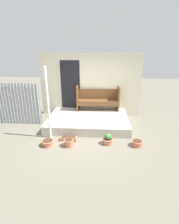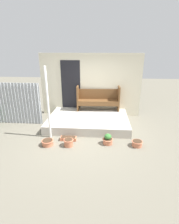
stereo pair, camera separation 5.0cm
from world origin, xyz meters
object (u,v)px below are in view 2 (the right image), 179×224
support_post (48,104)px  flower_pot_right (108,140)px  flower_pot_left (48,142)px  flower_pot_middle (69,142)px  planter_box_rect (68,138)px  flower_pot_far_right (137,143)px  bench (98,98)px

support_post → flower_pot_right: size_ratio=6.86×
flower_pot_left → flower_pot_middle: size_ratio=1.22×
flower_pot_middle → support_post: bearing=144.6°
flower_pot_left → flower_pot_right: (1.82, 0.22, 0.05)m
flower_pot_right → flower_pot_left: bearing=-173.1°
flower_pot_left → planter_box_rect: 0.67m
flower_pot_right → flower_pot_far_right: size_ratio=1.01×
flower_pot_left → planter_box_rect: (0.57, 0.36, -0.04)m
support_post → bench: (1.50, 1.95, -0.33)m
support_post → flower_pot_far_right: support_post is taller
flower_pot_left → flower_pot_right: size_ratio=1.11×
flower_pot_left → flower_pot_right: bearing=6.9°
support_post → flower_pot_left: bearing=-83.5°
flower_pot_far_right → flower_pot_left: bearing=-176.7°
flower_pot_middle → flower_pot_far_right: flower_pot_middle is taller
flower_pot_right → flower_pot_far_right: flower_pot_right is taller
flower_pot_middle → bench: bearing=72.0°
support_post → flower_pot_left: 1.17m
bench → flower_pot_left: bearing=-123.4°
support_post → planter_box_rect: size_ratio=4.51×
support_post → flower_pot_right: (1.88, -0.29, -1.01)m
flower_pot_middle → flower_pot_right: size_ratio=0.90×
support_post → flower_pot_middle: size_ratio=7.59×
flower_pot_left → flower_pot_right: flower_pot_right is taller
flower_pot_right → support_post: bearing=171.4°
flower_pot_middle → flower_pot_right: (1.18, 0.21, 0.02)m
flower_pot_left → flower_pot_far_right: bearing=3.3°
planter_box_rect → bench: bearing=67.3°
planter_box_rect → flower_pot_middle: bearing=-77.3°
flower_pot_middle → flower_pot_right: flower_pot_right is taller
bench → planter_box_rect: size_ratio=3.45×
flower_pot_middle → planter_box_rect: flower_pot_middle is taller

